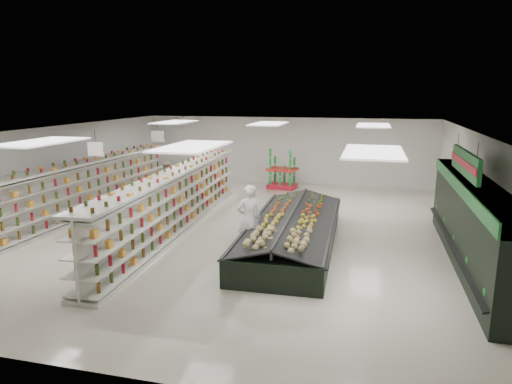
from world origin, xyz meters
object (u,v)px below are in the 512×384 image
(gondola_left, at_px, (79,193))
(shopper_main, at_px, (249,219))
(gondola_center, at_px, (176,203))
(soda_endcap, at_px, (282,171))
(shopper_background, at_px, (169,182))
(produce_island, at_px, (293,230))

(gondola_left, relative_size, shopper_main, 5.92)
(gondola_center, relative_size, soda_endcap, 6.63)
(gondola_center, distance_m, shopper_main, 3.18)
(gondola_center, bearing_deg, gondola_left, 169.66)
(soda_endcap, distance_m, shopper_background, 5.49)
(gondola_left, distance_m, shopper_background, 3.56)
(soda_endcap, xyz_separation_m, shopper_main, (0.75, -8.74, 0.14))
(gondola_center, bearing_deg, produce_island, -11.28)
(gondola_center, bearing_deg, shopper_main, -30.44)
(produce_island, height_order, shopper_background, shopper_background)
(gondola_left, relative_size, shopper_background, 6.85)
(produce_island, distance_m, soda_endcap, 8.07)
(produce_island, height_order, shopper_main, shopper_main)
(gondola_center, xyz_separation_m, soda_endcap, (2.06, 7.26, -0.07))
(gondola_left, bearing_deg, gondola_center, -5.36)
(soda_endcap, bearing_deg, gondola_center, -105.87)
(soda_endcap, distance_m, shopper_main, 8.78)
(shopper_main, height_order, shopper_background, shopper_main)
(produce_island, height_order, soda_endcap, soda_endcap)
(shopper_background, bearing_deg, gondola_left, 175.52)
(gondola_left, distance_m, gondola_center, 3.99)
(soda_endcap, relative_size, shopper_background, 1.02)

